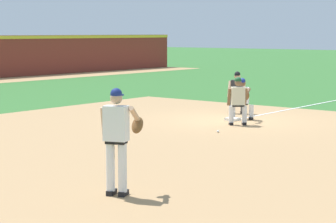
% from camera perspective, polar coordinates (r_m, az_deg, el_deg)
% --- Properties ---
extents(ground_plane, '(160.00, 160.00, 0.00)m').
position_cam_1_polar(ground_plane, '(20.94, 5.64, -0.79)').
color(ground_plane, '#336B2D').
extents(infield_dirt_patch, '(18.00, 18.00, 0.01)m').
position_cam_1_polar(infield_dirt_patch, '(16.07, 2.10, -3.09)').
color(infield_dirt_patch, tan).
rests_on(infield_dirt_patch, ground).
extents(first_base_bag, '(0.38, 0.38, 0.09)m').
position_cam_1_polar(first_base_bag, '(20.93, 5.64, -0.66)').
color(first_base_bag, white).
rests_on(first_base_bag, ground).
extents(baseball, '(0.07, 0.07, 0.07)m').
position_cam_1_polar(baseball, '(18.36, 4.37, -1.74)').
color(baseball, white).
rests_on(baseball, ground).
extents(pitcher, '(0.81, 0.60, 1.86)m').
position_cam_1_polar(pitcher, '(11.19, -4.38, -2.03)').
color(pitcher, black).
rests_on(pitcher, ground).
extents(first_baseman, '(0.85, 0.95, 1.34)m').
position_cam_1_polar(first_baseman, '(21.09, 6.50, 1.26)').
color(first_baseman, black).
rests_on(first_baseman, ground).
extents(baserunner, '(0.66, 0.68, 1.46)m').
position_cam_1_polar(baserunner, '(19.82, 6.11, 1.08)').
color(baserunner, black).
rests_on(baserunner, ground).
extents(umpire, '(0.59, 0.67, 1.46)m').
position_cam_1_polar(umpire, '(22.66, 6.04, 1.81)').
color(umpire, black).
rests_on(umpire, ground).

